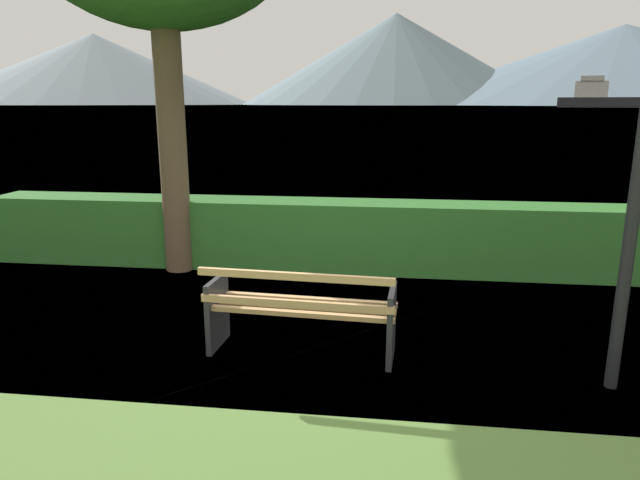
% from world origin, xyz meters
% --- Properties ---
extents(ground_plane, '(1400.00, 1400.00, 0.00)m').
position_xyz_m(ground_plane, '(0.00, 0.00, 0.00)').
color(ground_plane, '#567A38').
extents(water_surface, '(620.00, 620.00, 0.00)m').
position_xyz_m(water_surface, '(0.00, 308.91, 0.00)').
color(water_surface, slate).
rests_on(water_surface, ground_plane).
extents(park_bench, '(1.76, 0.67, 0.87)m').
position_xyz_m(park_bench, '(-0.00, -0.06, 0.43)').
color(park_bench, tan).
rests_on(park_bench, ground_plane).
extents(hedge_row, '(9.88, 0.70, 0.95)m').
position_xyz_m(hedge_row, '(0.00, 2.79, 0.48)').
color(hedge_row, '#2D6B28').
rests_on(hedge_row, ground_plane).
extents(cargo_ship_large, '(75.74, 33.14, 13.80)m').
position_xyz_m(cargo_ship_large, '(106.66, 268.62, 3.86)').
color(cargo_ship_large, '#232328').
rests_on(cargo_ship_large, water_surface).
extents(distant_hills, '(900.07, 433.70, 86.68)m').
position_xyz_m(distant_hills, '(18.41, 580.57, 38.06)').
color(distant_hills, gray).
rests_on(distant_hills, ground_plane).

